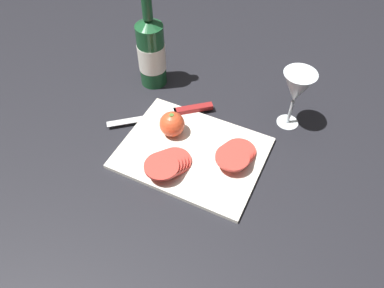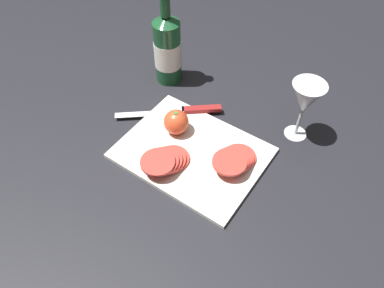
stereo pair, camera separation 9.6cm
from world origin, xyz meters
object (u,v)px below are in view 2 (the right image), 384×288
object	(u,v)px
wine_bottle	(168,49)
wine_glass	(305,101)
tomato_slice_stack_far	(165,160)
whole_tomato	(176,122)
knife	(190,110)
tomato_slice_stack_near	(235,159)

from	to	relation	value
wine_bottle	wine_glass	world-z (taller)	wine_bottle
tomato_slice_stack_far	wine_glass	bearing A→B (deg)	-127.09
wine_bottle	wine_glass	xyz separation A→B (m)	(-0.43, -0.01, 0.01)
wine_bottle	whole_tomato	world-z (taller)	wine_bottle
knife	tomato_slice_stack_near	distance (m)	0.22
wine_bottle	wine_glass	distance (m)	0.43
wine_glass	tomato_slice_stack_near	world-z (taller)	wine_glass
knife	tomato_slice_stack_near	size ratio (longest dim) A/B	1.84
wine_glass	whole_tomato	size ratio (longest dim) A/B	2.54
whole_tomato	tomato_slice_stack_near	world-z (taller)	whole_tomato
wine_glass	tomato_slice_stack_near	distance (m)	0.23
tomato_slice_stack_near	tomato_slice_stack_far	distance (m)	0.17
whole_tomato	tomato_slice_stack_far	bearing A→B (deg)	112.95
knife	tomato_slice_stack_far	world-z (taller)	tomato_slice_stack_far
whole_tomato	tomato_slice_stack_near	xyz separation A→B (m)	(-0.19, 0.01, -0.02)
wine_glass	tomato_slice_stack_far	world-z (taller)	wine_glass
knife	tomato_slice_stack_far	size ratio (longest dim) A/B	1.86
wine_glass	whole_tomato	distance (m)	0.34
wine_bottle	whole_tomato	distance (m)	0.25
whole_tomato	knife	bearing A→B (deg)	-82.18
whole_tomato	knife	size ratio (longest dim) A/B	0.28
wine_glass	tomato_slice_stack_near	bearing A→B (deg)	67.12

